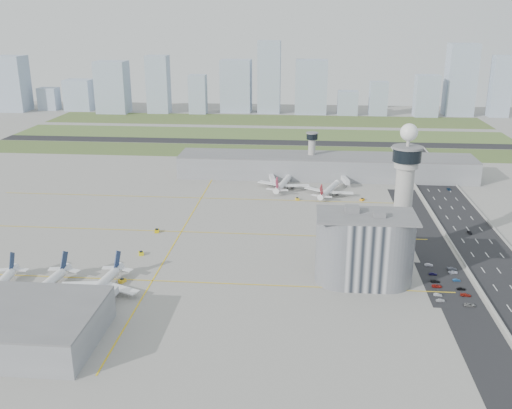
# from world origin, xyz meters

# --- Properties ---
(ground) EXTENTS (1000.00, 1000.00, 0.00)m
(ground) POSITION_xyz_m (0.00, 0.00, 0.00)
(ground) COLOR #9E9C94
(grass_strip_0) EXTENTS (480.00, 50.00, 0.08)m
(grass_strip_0) POSITION_xyz_m (-20.00, 225.00, 0.04)
(grass_strip_0) COLOR #415327
(grass_strip_0) RESTS_ON ground
(grass_strip_1) EXTENTS (480.00, 60.00, 0.08)m
(grass_strip_1) POSITION_xyz_m (-20.00, 300.00, 0.04)
(grass_strip_1) COLOR #4B6831
(grass_strip_1) RESTS_ON ground
(grass_strip_2) EXTENTS (480.00, 70.00, 0.08)m
(grass_strip_2) POSITION_xyz_m (-20.00, 380.00, 0.04)
(grass_strip_2) COLOR #485B2B
(grass_strip_2) RESTS_ON ground
(runway) EXTENTS (480.00, 22.00, 0.10)m
(runway) POSITION_xyz_m (-20.00, 262.00, 0.06)
(runway) COLOR black
(runway) RESTS_ON ground
(highway) EXTENTS (28.00, 500.00, 0.10)m
(highway) POSITION_xyz_m (115.00, 0.00, 0.05)
(highway) COLOR black
(highway) RESTS_ON ground
(barrier_left) EXTENTS (0.60, 500.00, 1.20)m
(barrier_left) POSITION_xyz_m (101.00, 0.00, 0.60)
(barrier_left) COLOR #9E9E99
(barrier_left) RESTS_ON ground
(landside_road) EXTENTS (18.00, 260.00, 0.08)m
(landside_road) POSITION_xyz_m (90.00, -10.00, 0.04)
(landside_road) COLOR black
(landside_road) RESTS_ON ground
(parking_lot) EXTENTS (20.00, 44.00, 0.10)m
(parking_lot) POSITION_xyz_m (88.00, -22.00, 0.05)
(parking_lot) COLOR black
(parking_lot) RESTS_ON ground
(taxiway_line_h_0) EXTENTS (260.00, 0.60, 0.01)m
(taxiway_line_h_0) POSITION_xyz_m (-40.00, -30.00, 0.01)
(taxiway_line_h_0) COLOR yellow
(taxiway_line_h_0) RESTS_ON ground
(taxiway_line_h_1) EXTENTS (260.00, 0.60, 0.01)m
(taxiway_line_h_1) POSITION_xyz_m (-40.00, 30.00, 0.01)
(taxiway_line_h_1) COLOR yellow
(taxiway_line_h_1) RESTS_ON ground
(taxiway_line_h_2) EXTENTS (260.00, 0.60, 0.01)m
(taxiway_line_h_2) POSITION_xyz_m (-40.00, 90.00, 0.01)
(taxiway_line_h_2) COLOR yellow
(taxiway_line_h_2) RESTS_ON ground
(taxiway_line_v) EXTENTS (0.60, 260.00, 0.01)m
(taxiway_line_v) POSITION_xyz_m (-40.00, 30.00, 0.01)
(taxiway_line_v) COLOR yellow
(taxiway_line_v) RESTS_ON ground
(control_tower) EXTENTS (14.00, 14.00, 64.50)m
(control_tower) POSITION_xyz_m (72.00, 8.00, 35.04)
(control_tower) COLOR #ADAAA5
(control_tower) RESTS_ON ground
(secondary_tower) EXTENTS (8.60, 8.60, 31.90)m
(secondary_tower) POSITION_xyz_m (30.00, 150.00, 18.80)
(secondary_tower) COLOR #ADAAA5
(secondary_tower) RESTS_ON ground
(admin_building) EXTENTS (42.00, 24.00, 33.50)m
(admin_building) POSITION_xyz_m (51.99, -22.00, 15.30)
(admin_building) COLOR #B2B2B7
(admin_building) RESTS_ON ground
(terminal_pier) EXTENTS (210.00, 32.00, 15.80)m
(terminal_pier) POSITION_xyz_m (40.00, 148.00, 7.90)
(terminal_pier) COLOR gray
(terminal_pier) RESTS_ON ground
(airplane_near_b) EXTENTS (41.04, 46.68, 11.98)m
(airplane_near_b) POSITION_xyz_m (-81.60, -48.20, 5.99)
(airplane_near_b) COLOR white
(airplane_near_b) RESTS_ON ground
(airplane_near_c) EXTENTS (40.68, 46.01, 11.64)m
(airplane_near_c) POSITION_xyz_m (-58.90, -44.31, 5.82)
(airplane_near_c) COLOR white
(airplane_near_c) RESTS_ON ground
(airplane_far_a) EXTENTS (43.51, 48.48, 11.83)m
(airplane_far_a) POSITION_xyz_m (11.52, 117.91, 5.91)
(airplane_far_a) COLOR white
(airplane_far_a) RESTS_ON ground
(airplane_far_b) EXTENTS (43.68, 47.33, 10.87)m
(airplane_far_b) POSITION_xyz_m (41.62, 105.63, 5.43)
(airplane_far_b) COLOR white
(airplane_far_b) RESTS_ON ground
(jet_bridge_near_1) EXTENTS (5.39, 14.31, 5.70)m
(jet_bridge_near_1) POSITION_xyz_m (-83.00, -61.00, 2.85)
(jet_bridge_near_1) COLOR silver
(jet_bridge_near_1) RESTS_ON ground
(jet_bridge_near_2) EXTENTS (5.39, 14.31, 5.70)m
(jet_bridge_near_2) POSITION_xyz_m (-53.00, -61.00, 2.85)
(jet_bridge_near_2) COLOR silver
(jet_bridge_near_2) RESTS_ON ground
(jet_bridge_far_0) EXTENTS (5.39, 14.31, 5.70)m
(jet_bridge_far_0) POSITION_xyz_m (2.00, 132.00, 2.85)
(jet_bridge_far_0) COLOR silver
(jet_bridge_far_0) RESTS_ON ground
(jet_bridge_far_1) EXTENTS (5.39, 14.31, 5.70)m
(jet_bridge_far_1) POSITION_xyz_m (52.00, 132.00, 2.85)
(jet_bridge_far_1) COLOR silver
(jet_bridge_far_1) RESTS_ON ground
(tug_0) EXTENTS (3.60, 3.41, 1.73)m
(tug_0) POSITION_xyz_m (-78.18, -40.52, 0.86)
(tug_0) COLOR yellow
(tug_0) RESTS_ON ground
(tug_1) EXTENTS (3.17, 3.69, 1.80)m
(tug_1) POSITION_xyz_m (-52.67, -32.66, 0.90)
(tug_1) COLOR yellow
(tug_1) RESTS_ON ground
(tug_2) EXTENTS (3.28, 3.84, 1.89)m
(tug_2) POSITION_xyz_m (-52.92, -2.33, 0.94)
(tug_2) COLOR yellow
(tug_2) RESTS_ON ground
(tug_3) EXTENTS (2.93, 3.76, 1.96)m
(tug_3) POSITION_xyz_m (-52.96, 28.26, 0.98)
(tug_3) COLOR #D1B006
(tug_3) RESTS_ON ground
(tug_4) EXTENTS (2.76, 3.40, 1.72)m
(tug_4) POSITION_xyz_m (21.19, 91.45, 0.86)
(tug_4) COLOR gold
(tug_4) RESTS_ON ground
(tug_5) EXTENTS (3.32, 3.47, 1.67)m
(tug_5) POSITION_xyz_m (61.95, 93.78, 0.83)
(tug_5) COLOR #F59B09
(tug_5) RESTS_ON ground
(car_lot_0) EXTENTS (3.76, 1.88, 1.23)m
(car_lot_0) POSITION_xyz_m (82.00, -38.48, 0.61)
(car_lot_0) COLOR silver
(car_lot_0) RESTS_ON ground
(car_lot_1) EXTENTS (3.58, 1.60, 1.14)m
(car_lot_1) POSITION_xyz_m (81.93, -33.62, 0.57)
(car_lot_1) COLOR #9EA0A4
(car_lot_1) RESTS_ON ground
(car_lot_2) EXTENTS (4.34, 2.13, 1.19)m
(car_lot_2) POSITION_xyz_m (83.24, -25.53, 0.59)
(car_lot_2) COLOR maroon
(car_lot_2) RESTS_ON ground
(car_lot_3) EXTENTS (4.16, 1.77, 1.20)m
(car_lot_3) POSITION_xyz_m (83.44, -20.77, 0.60)
(car_lot_3) COLOR black
(car_lot_3) RESTS_ON ground
(car_lot_4) EXTENTS (3.65, 1.48, 1.24)m
(car_lot_4) POSITION_xyz_m (84.00, -13.30, 0.62)
(car_lot_4) COLOR #1C1654
(car_lot_4) RESTS_ON ground
(car_lot_5) EXTENTS (3.88, 1.60, 1.25)m
(car_lot_5) POSITION_xyz_m (84.07, -3.65, 0.62)
(car_lot_5) COLOR silver
(car_lot_5) RESTS_ON ground
(car_lot_6) EXTENTS (4.56, 2.13, 1.26)m
(car_lot_6) POSITION_xyz_m (92.83, -41.57, 0.63)
(car_lot_6) COLOR gray
(car_lot_6) RESTS_ON ground
(car_lot_7) EXTENTS (4.42, 2.05, 1.25)m
(car_lot_7) POSITION_xyz_m (93.41, -32.85, 0.62)
(car_lot_7) COLOR maroon
(car_lot_7) RESTS_ON ground
(car_lot_8) EXTENTS (3.72, 1.71, 1.24)m
(car_lot_8) POSITION_xyz_m (92.93, -27.23, 0.62)
(car_lot_8) COLOR black
(car_lot_8) RESTS_ON ground
(car_lot_9) EXTENTS (3.37, 1.32, 1.09)m
(car_lot_9) POSITION_xyz_m (93.09, -18.74, 0.55)
(car_lot_9) COLOR navy
(car_lot_9) RESTS_ON ground
(car_lot_10) EXTENTS (4.48, 2.59, 1.17)m
(car_lot_10) POSITION_xyz_m (93.55, -10.53, 0.59)
(car_lot_10) COLOR white
(car_lot_10) RESTS_ON ground
(car_lot_11) EXTENTS (4.48, 1.94, 1.28)m
(car_lot_11) POSITION_xyz_m (93.82, -6.94, 0.64)
(car_lot_11) COLOR gray
(car_lot_11) RESTS_ON ground
(car_hw_1) EXTENTS (1.85, 4.06, 1.29)m
(car_hw_1) POSITION_xyz_m (114.17, 40.85, 0.65)
(car_hw_1) COLOR black
(car_hw_1) RESTS_ON ground
(car_hw_2) EXTENTS (2.28, 4.54, 1.23)m
(car_hw_2) POSITION_xyz_m (121.78, 121.97, 0.62)
(car_hw_2) COLOR #102A49
(car_hw_2) RESTS_ON ground
(car_hw_4) EXTENTS (1.62, 3.63, 1.21)m
(car_hw_4) POSITION_xyz_m (107.48, 179.07, 0.61)
(car_hw_4) COLOR slate
(car_hw_4) RESTS_ON ground
(skyline_bldg_1) EXTENTS (37.63, 30.10, 65.60)m
(skyline_bldg_1) POSITION_xyz_m (-331.22, 417.61, 32.80)
(skyline_bldg_1) COLOR #9EADC1
(skyline_bldg_1) RESTS_ON ground
(skyline_bldg_2) EXTENTS (22.81, 18.25, 26.79)m
(skyline_bldg_2) POSITION_xyz_m (-291.25, 430.16, 13.39)
(skyline_bldg_2) COLOR #9EADC1
(skyline_bldg_2) RESTS_ON ground
(skyline_bldg_3) EXTENTS (32.30, 25.84, 36.93)m
(skyline_bldg_3) POSITION_xyz_m (-252.58, 431.35, 18.47)
(skyline_bldg_3) COLOR #9EADC1
(skyline_bldg_3) RESTS_ON ground
(skyline_bldg_4) EXTENTS (35.81, 28.65, 60.36)m
(skyline_bldg_4) POSITION_xyz_m (-204.47, 415.19, 30.18)
(skyline_bldg_4) COLOR #9EADC1
(skyline_bldg_4) RESTS_ON ground
(skyline_bldg_5) EXTENTS (25.49, 20.39, 66.89)m
(skyline_bldg_5) POSITION_xyz_m (-150.11, 419.66, 33.44)
(skyline_bldg_5) COLOR #9EADC1
(skyline_bldg_5) RESTS_ON ground
(skyline_bldg_6) EXTENTS (20.04, 16.03, 45.20)m
(skyline_bldg_6) POSITION_xyz_m (-102.68, 417.90, 22.60)
(skyline_bldg_6) COLOR #9EADC1
(skyline_bldg_6) RESTS_ON ground
(skyline_bldg_7) EXTENTS (35.76, 28.61, 61.22)m
(skyline_bldg_7) POSITION_xyz_m (-59.44, 436.89, 30.61)
(skyline_bldg_7) COLOR #9EADC1
(skyline_bldg_7) RESTS_ON ground
(skyline_bldg_8) EXTENTS (26.33, 21.06, 83.39)m
(skyline_bldg_8) POSITION_xyz_m (-19.42, 431.56, 41.69)
(skyline_bldg_8) COLOR #9EADC1
(skyline_bldg_8) RESTS_ON ground
(skyline_bldg_9) EXTENTS (36.96, 29.57, 62.11)m
(skyline_bldg_9) POSITION_xyz_m (30.27, 432.32, 31.06)
(skyline_bldg_9) COLOR #9EADC1
(skyline_bldg_9) RESTS_ON ground
(skyline_bldg_10) EXTENTS (23.01, 18.41, 27.75)m
(skyline_bldg_10) POSITION_xyz_m (73.27, 423.68, 13.87)
(skyline_bldg_10) COLOR #9EADC1
(skyline_bldg_10) RESTS_ON ground
(skyline_bldg_11) EXTENTS (20.22, 16.18, 38.97)m
(skyline_bldg_11) POSITION_xyz_m (108.28, 423.34, 19.48)
(skyline_bldg_11) COLOR #9EADC1
(skyline_bldg_11) RESTS_ON ground
(skyline_bldg_12) EXTENTS (26.14, 20.92, 46.89)m
(skyline_bldg_12) POSITION_xyz_m (162.17, 421.29, 23.44)
(skyline_bldg_12) COLOR #9EADC1
(skyline_bldg_12) RESTS_ON ground
(skyline_bldg_13) EXTENTS (32.26, 25.81, 81.20)m
(skyline_bldg_13) POSITION_xyz_m (201.27, 433.27, 40.60)
(skyline_bldg_13) COLOR #9EADC1
(skyline_bldg_13) RESTS_ON ground
(skyline_bldg_14) EXTENTS (21.59, 17.28, 68.75)m
(skyline_bldg_14) POSITION_xyz_m (244.74, 426.38, 34.37)
(skyline_bldg_14) COLOR #9EADC1
(skyline_bldg_14) RESTS_ON ground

